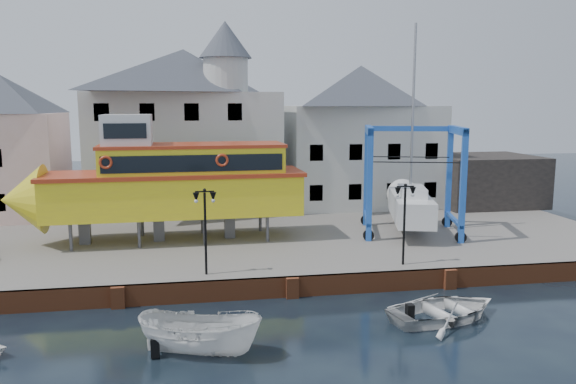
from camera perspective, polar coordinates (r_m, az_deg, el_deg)
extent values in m
plane|color=black|center=(27.25, 0.41, -10.67)|extent=(140.00, 140.00, 0.00)
cube|color=slate|center=(37.56, -2.54, -4.39)|extent=(44.00, 22.00, 1.00)
cube|color=brown|center=(27.20, 0.37, -9.60)|extent=(44.00, 0.25, 1.00)
cube|color=brown|center=(26.88, -16.88, -10.21)|extent=(0.60, 0.36, 1.00)
cube|color=brown|center=(27.04, 0.43, -9.71)|extent=(0.60, 0.36, 1.00)
cube|color=brown|center=(29.45, 16.12, -8.50)|extent=(0.60, 0.36, 1.00)
cube|color=beige|center=(45.54, -26.90, 2.42)|extent=(8.00, 7.00, 7.50)
cube|color=silver|center=(43.93, -10.32, 4.02)|extent=(14.00, 8.00, 9.00)
pyramid|color=#3D4148|center=(43.85, -10.55, 11.99)|extent=(14.00, 8.00, 3.20)
cube|color=black|center=(40.79, -18.00, -0.75)|extent=(1.00, 0.08, 1.20)
cube|color=black|center=(40.46, -13.80, -0.64)|extent=(1.00, 0.08, 1.20)
cube|color=black|center=(40.34, -9.55, -0.53)|extent=(1.00, 0.08, 1.20)
cube|color=black|center=(40.46, -5.30, -0.42)|extent=(1.00, 0.08, 1.20)
cube|color=black|center=(40.41, -18.21, 3.45)|extent=(1.00, 0.08, 1.20)
cube|color=black|center=(40.08, -13.96, 3.59)|extent=(1.00, 0.08, 1.20)
cube|color=black|center=(39.97, -9.66, 3.71)|extent=(1.00, 0.08, 1.20)
cube|color=black|center=(40.08, -5.36, 3.81)|extent=(1.00, 0.08, 1.20)
cube|color=black|center=(40.26, -18.42, 7.70)|extent=(1.00, 0.08, 1.20)
cube|color=black|center=(39.93, -14.12, 7.88)|extent=(1.00, 0.08, 1.20)
cube|color=black|center=(39.82, -9.77, 8.01)|extent=(1.00, 0.08, 1.20)
cube|color=black|center=(39.93, -5.42, 8.10)|extent=(1.00, 0.08, 1.20)
cylinder|color=silver|center=(41.50, -6.34, 11.71)|extent=(3.20, 3.20, 2.40)
cone|color=#3D4148|center=(41.70, -6.40, 15.14)|extent=(3.80, 3.80, 2.60)
cube|color=silver|center=(46.47, 7.26, 3.73)|extent=(12.00, 8.00, 8.00)
pyramid|color=#3D4148|center=(46.31, 7.40, 10.65)|extent=(12.00, 8.00, 3.20)
cube|color=black|center=(41.82, 2.87, -0.09)|extent=(1.00, 0.08, 1.20)
cube|color=black|center=(42.57, 6.82, 0.02)|extent=(1.00, 0.08, 1.20)
cube|color=black|center=(43.51, 10.61, 0.12)|extent=(1.00, 0.08, 1.20)
cube|color=black|center=(44.64, 14.22, 0.22)|extent=(1.00, 0.08, 1.20)
cube|color=black|center=(41.46, 2.90, 4.01)|extent=(1.00, 0.08, 1.20)
cube|color=black|center=(42.21, 6.89, 4.04)|extent=(1.00, 0.08, 1.20)
cube|color=black|center=(43.16, 10.72, 4.06)|extent=(1.00, 0.08, 1.20)
cube|color=black|center=(44.30, 14.37, 4.06)|extent=(1.00, 0.08, 1.20)
cube|color=black|center=(48.76, 19.23, 1.18)|extent=(8.00, 7.00, 4.00)
cylinder|color=black|center=(27.18, -8.38, -4.23)|extent=(0.12, 0.12, 4.00)
cube|color=black|center=(26.79, -8.48, 0.05)|extent=(0.90, 0.06, 0.06)
sphere|color=black|center=(26.78, -8.49, 0.20)|extent=(0.16, 0.16, 0.16)
cone|color=black|center=(26.83, -9.32, -0.54)|extent=(0.32, 0.32, 0.45)
sphere|color=silver|center=(26.86, -9.31, -0.92)|extent=(0.18, 0.18, 0.18)
cone|color=black|center=(26.84, -7.62, -0.50)|extent=(0.32, 0.32, 0.45)
sphere|color=silver|center=(26.87, -7.61, -0.88)|extent=(0.18, 0.18, 0.18)
cylinder|color=black|center=(29.14, 11.72, -3.43)|extent=(0.12, 0.12, 4.00)
cube|color=black|center=(28.78, 11.84, 0.56)|extent=(0.90, 0.06, 0.06)
sphere|color=black|center=(28.77, 11.85, 0.70)|extent=(0.16, 0.16, 0.16)
cone|color=black|center=(28.67, 11.08, 0.01)|extent=(0.32, 0.32, 0.45)
sphere|color=silver|center=(28.70, 11.07, -0.34)|extent=(0.18, 0.18, 0.18)
cone|color=black|center=(28.96, 12.56, 0.05)|extent=(0.32, 0.32, 0.45)
sphere|color=silver|center=(28.99, 12.55, -0.30)|extent=(0.18, 0.18, 0.18)
cylinder|color=#59595E|center=(33.71, -21.21, -4.28)|extent=(0.20, 0.20, 1.59)
cylinder|color=#59595E|center=(36.57, -20.40, -3.23)|extent=(0.20, 0.20, 1.59)
cylinder|color=#59595E|center=(33.24, -14.89, -4.15)|extent=(0.20, 0.20, 1.59)
cylinder|color=#59595E|center=(36.14, -14.58, -3.10)|extent=(0.20, 0.20, 1.59)
cylinder|color=#59595E|center=(33.18, -8.47, -3.96)|extent=(0.20, 0.20, 1.59)
cylinder|color=#59595E|center=(36.08, -8.69, -2.93)|extent=(0.20, 0.20, 1.59)
cylinder|color=#59595E|center=(33.54, -2.11, -3.73)|extent=(0.20, 0.20, 1.59)
cylinder|color=#59595E|center=(36.41, -2.84, -2.73)|extent=(0.20, 0.20, 1.59)
cube|color=#59595E|center=(35.05, -19.93, -3.72)|extent=(0.65, 0.54, 1.59)
cube|color=#59595E|center=(34.63, -12.98, -3.55)|extent=(0.65, 0.54, 1.59)
cube|color=#59595E|center=(34.73, -5.96, -3.34)|extent=(0.65, 0.54, 1.59)
cube|color=yellow|center=(34.25, -11.32, -0.30)|extent=(14.93, 4.38, 2.33)
cone|color=yellow|center=(35.37, -25.36, -0.70)|extent=(2.43, 4.08, 4.03)
cube|color=#A93318|center=(34.07, -11.38, 1.81)|extent=(15.25, 4.55, 0.23)
cube|color=yellow|center=(34.00, -9.63, 3.11)|extent=(10.68, 3.85, 1.70)
cube|color=black|center=(32.17, -9.55, 2.88)|extent=(10.18, 0.30, 0.95)
cube|color=black|center=(35.81, -9.71, 3.48)|extent=(10.18, 0.30, 0.95)
cube|color=#A93318|center=(33.92, -9.67, 4.69)|extent=(10.90, 3.96, 0.19)
cube|color=silver|center=(33.98, -16.01, 5.95)|extent=(2.82, 2.82, 1.93)
cube|color=black|center=(32.57, -16.23, 5.98)|extent=(2.32, 0.11, 0.85)
torus|color=#A93318|center=(32.34, -18.04, 2.88)|extent=(0.75, 0.17, 0.74)
torus|color=#A93318|center=(32.18, -6.72, 3.23)|extent=(0.75, 0.17, 0.74)
cube|color=#194DA1|center=(33.62, 8.29, 0.65)|extent=(0.41, 0.41, 6.71)
cylinder|color=black|center=(34.18, 8.18, -4.37)|extent=(0.71, 0.41, 0.67)
cube|color=#194DA1|center=(38.04, 7.98, 1.61)|extent=(0.41, 0.41, 6.71)
cylinder|color=black|center=(38.53, 7.88, -2.85)|extent=(0.71, 0.41, 0.67)
cube|color=#194DA1|center=(34.31, 17.36, 0.50)|extent=(0.41, 0.41, 6.71)
cylinder|color=black|center=(34.86, 17.13, -4.42)|extent=(0.71, 0.41, 0.67)
cube|color=#194DA1|center=(38.65, 16.03, 1.46)|extent=(0.41, 0.41, 6.71)
cylinder|color=black|center=(39.14, 15.84, -2.93)|extent=(0.71, 0.41, 0.67)
cube|color=#194DA1|center=(35.54, 8.24, 6.26)|extent=(1.58, 4.72, 0.47)
cube|color=#194DA1|center=(36.22, 8.04, -2.60)|extent=(1.49, 4.69, 0.20)
cube|color=#194DA1|center=(36.20, 16.89, 6.02)|extent=(1.58, 4.72, 0.47)
cube|color=#194DA1|center=(36.87, 16.49, -2.68)|extent=(1.49, 4.69, 0.20)
cube|color=#194DA1|center=(37.98, 12.20, 6.32)|extent=(5.64, 1.84, 0.34)
cube|color=silver|center=(36.30, 12.35, -1.46)|extent=(4.02, 7.52, 1.53)
cone|color=silver|center=(40.49, 11.65, -0.38)|extent=(2.53, 2.06, 2.21)
cube|color=#59595E|center=(36.52, 12.29, -3.17)|extent=(0.68, 1.73, 0.67)
cube|color=silver|center=(35.66, 12.49, 0.07)|extent=(2.24, 3.18, 0.58)
cylinder|color=#99999E|center=(36.21, 12.58, 8.12)|extent=(0.20, 0.20, 10.55)
cube|color=black|center=(34.19, 12.85, 2.96)|extent=(5.01, 1.47, 0.05)
cube|color=black|center=(37.61, 12.19, 3.50)|extent=(5.01, 1.47, 0.05)
imported|color=silver|center=(21.77, -8.93, -16.00)|extent=(5.06, 3.32, 1.83)
imported|color=silver|center=(25.63, 15.64, -12.30)|extent=(5.91, 4.83, 1.07)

